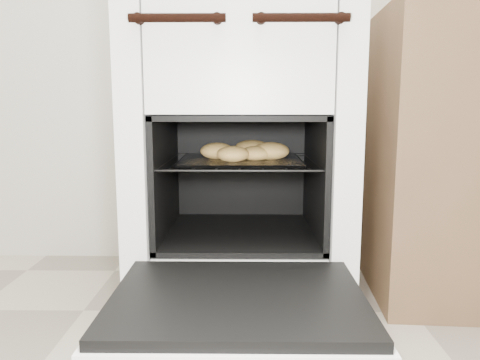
# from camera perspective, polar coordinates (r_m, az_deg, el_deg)

# --- Properties ---
(stove) EXTENTS (0.61, 0.68, 0.94)m
(stove) POSITION_cam_1_polar(r_m,az_deg,el_deg) (1.46, 0.07, 2.90)
(stove) COLOR white
(stove) RESTS_ON ground
(oven_door) EXTENTS (0.55, 0.43, 0.04)m
(oven_door) POSITION_cam_1_polar(r_m,az_deg,el_deg) (1.02, -0.25, -14.69)
(oven_door) COLOR black
(oven_door) RESTS_ON stove
(oven_rack) EXTENTS (0.45, 0.43, 0.01)m
(oven_rack) POSITION_cam_1_polar(r_m,az_deg,el_deg) (1.40, 0.04, 2.28)
(oven_rack) COLOR black
(oven_rack) RESTS_ON stove
(foil_sheet) EXTENTS (0.35, 0.31, 0.01)m
(foil_sheet) POSITION_cam_1_polar(r_m,az_deg,el_deg) (1.37, 0.03, 2.44)
(foil_sheet) COLOR white
(foil_sheet) RESTS_ON oven_rack
(baked_rolls) EXTENTS (0.30, 0.30, 0.05)m
(baked_rolls) POSITION_cam_1_polar(r_m,az_deg,el_deg) (1.37, 0.90, 3.58)
(baked_rolls) COLOR tan
(baked_rolls) RESTS_ON foil_sheet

